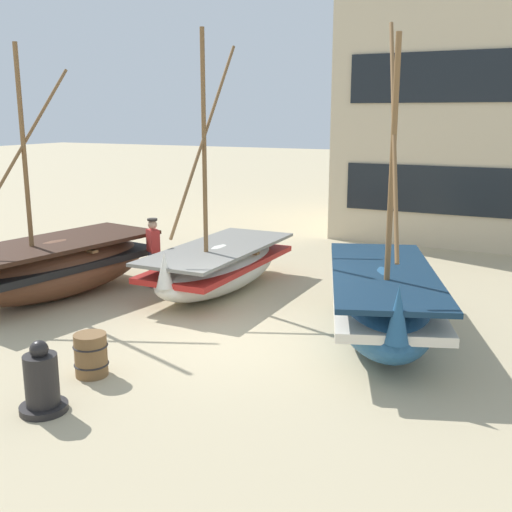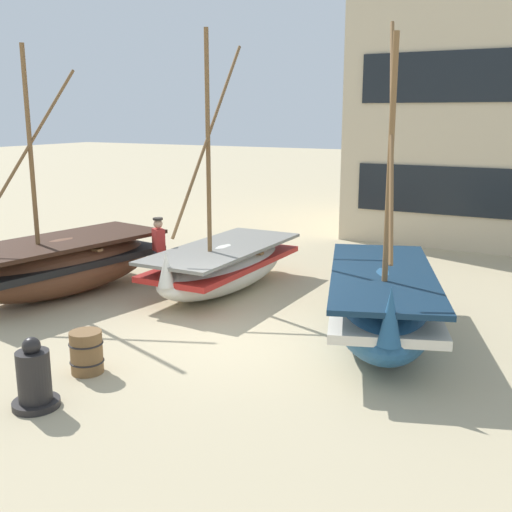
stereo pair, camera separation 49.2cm
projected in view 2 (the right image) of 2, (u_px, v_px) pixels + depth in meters
ground_plane at (231, 340)px, 11.50m from camera, size 120.00×120.00×0.00m
fishing_boat_near_left at (381, 303)px, 11.36m from camera, size 3.36×5.23×5.71m
fishing_boat_centre_large at (223, 265)px, 14.64m from camera, size 1.87×4.79×5.89m
fishing_boat_far_right at (62, 264)px, 14.27m from camera, size 2.77×5.13×5.54m
fisherman_by_hull at (159, 253)px, 14.91m from camera, size 0.42×0.38×1.68m
capstan_winch at (34, 379)px, 8.78m from camera, size 0.67×0.67×1.06m
wooden_barrel at (87, 352)px, 9.98m from camera, size 0.56×0.56×0.70m
harbor_building_main at (497, 81)px, 20.55m from camera, size 8.61×7.21×10.29m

